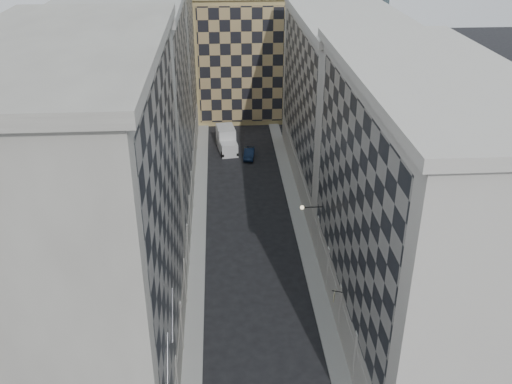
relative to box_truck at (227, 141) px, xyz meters
name	(u,v)px	position (x,y,z in m)	size (l,w,h in m)	color
sidewalk_west	(198,235)	(-3.30, -21.93, -1.23)	(1.50, 100.00, 0.15)	#9A9994
sidewalk_east	(302,232)	(7.20, -21.93, -1.23)	(1.50, 100.00, 0.15)	#9A9994
bldg_left_a	(89,237)	(-8.93, -40.93, 10.52)	(10.80, 22.80, 23.70)	gray
bldg_left_b	(135,120)	(-8.93, -18.93, 10.02)	(10.80, 22.80, 22.70)	#9C9991
bldg_left_c	(156,66)	(-8.93, 3.07, 9.52)	(10.80, 22.80, 21.70)	gray
bldg_right_a	(416,215)	(12.83, -36.93, 9.02)	(10.80, 26.80, 20.70)	#B7B1A8
bldg_right_b	(340,101)	(12.84, -9.93, 8.54)	(10.80, 28.80, 19.70)	#B7B1A8
tan_block	(249,51)	(3.95, 15.97, 8.13)	(16.80, 14.80, 18.80)	tan
flagpoles_left	(170,338)	(-3.95, -45.93, 6.69)	(0.10, 6.33, 2.33)	gray
bracket_lamp	(304,207)	(6.33, -27.93, 4.89)	(1.98, 0.36, 0.36)	black
box_truck	(227,141)	(0.00, 0.00, 0.00)	(2.94, 5.72, 3.00)	silver
dark_car	(249,153)	(2.86, -2.89, -0.70)	(1.29, 3.71, 1.22)	#0F1E38
shop_sign	(334,295)	(7.37, -37.34, 2.53)	(0.76, 0.67, 0.76)	black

